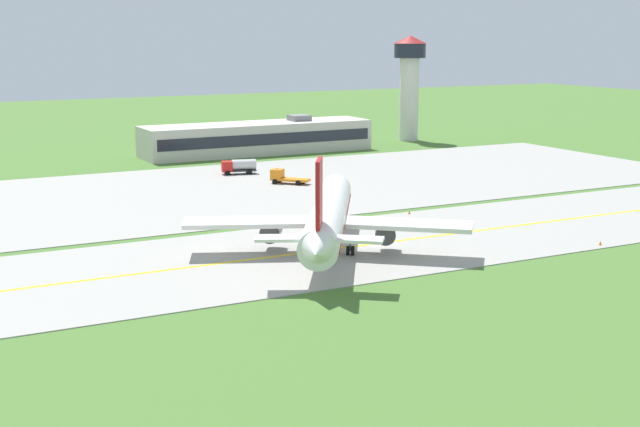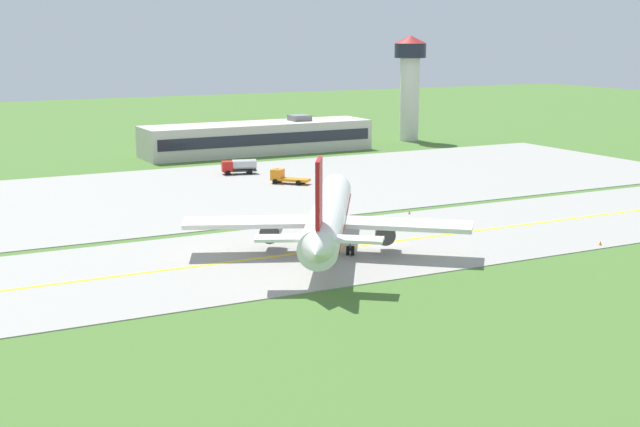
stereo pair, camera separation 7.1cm
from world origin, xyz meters
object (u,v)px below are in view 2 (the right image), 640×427
(airplane_lead, at_px, (328,216))
(service_truck_baggage, at_px, (284,177))
(control_tower, at_px, (410,77))
(service_truck_fuel, at_px, (239,166))

(airplane_lead, distance_m, service_truck_baggage, 46.58)
(airplane_lead, bearing_deg, service_truck_baggage, 70.72)
(control_tower, bearing_deg, service_truck_baggage, -141.28)
(service_truck_fuel, distance_m, control_tower, 62.48)
(airplane_lead, height_order, control_tower, control_tower)
(airplane_lead, distance_m, control_tower, 108.49)
(airplane_lead, height_order, service_truck_fuel, airplane_lead)
(airplane_lead, bearing_deg, control_tower, 51.91)
(service_truck_baggage, relative_size, control_tower, 0.26)
(service_truck_baggage, height_order, control_tower, control_tower)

